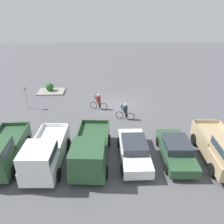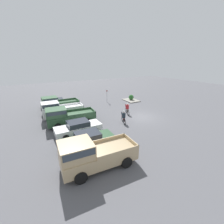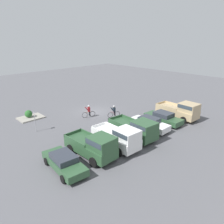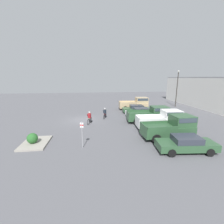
# 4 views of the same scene
# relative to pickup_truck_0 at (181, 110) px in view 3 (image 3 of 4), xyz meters

# --- Properties ---
(ground_plane) EXTENTS (80.00, 80.00, 0.00)m
(ground_plane) POSITION_rel_pickup_truck_0_xyz_m (6.19, -9.69, -1.17)
(ground_plane) COLOR #56565B
(pickup_truck_0) EXTENTS (2.51, 5.42, 2.29)m
(pickup_truck_0) POSITION_rel_pickup_truck_0_xyz_m (0.00, 0.00, 0.00)
(pickup_truck_0) COLOR tan
(pickup_truck_0) RESTS_ON ground_plane
(sedan_0) EXTENTS (2.14, 4.73, 1.37)m
(sedan_0) POSITION_rel_pickup_truck_0_xyz_m (2.77, -0.72, -0.49)
(sedan_0) COLOR #2D5133
(sedan_0) RESTS_ON ground_plane
(sedan_1) EXTENTS (1.95, 4.69, 1.41)m
(sedan_1) POSITION_rel_pickup_truck_0_xyz_m (5.57, -0.75, -0.46)
(sedan_1) COLOR white
(sedan_1) RESTS_ON ground_plane
(pickup_truck_1) EXTENTS (2.60, 5.58, 2.15)m
(pickup_truck_1) POSITION_rel_pickup_truck_0_xyz_m (8.41, -0.31, -0.06)
(pickup_truck_1) COLOR #2D5133
(pickup_truck_1) RESTS_ON ground_plane
(pickup_truck_2) EXTENTS (2.32, 5.17, 2.24)m
(pickup_truck_2) POSITION_rel_pickup_truck_0_xyz_m (11.19, -0.02, -0.03)
(pickup_truck_2) COLOR white
(pickup_truck_2) RESTS_ON ground_plane
(pickup_truck_3) EXTENTS (2.34, 5.10, 2.31)m
(pickup_truck_3) POSITION_rel_pickup_truck_0_xyz_m (13.96, -0.30, 0.02)
(pickup_truck_3) COLOR #2D5133
(pickup_truck_3) RESTS_ON ground_plane
(sedan_2) EXTENTS (2.26, 4.84, 1.32)m
(sedan_2) POSITION_rel_pickup_truck_0_xyz_m (16.77, -0.58, -0.50)
(sedan_2) COLOR #2D5133
(sedan_2) RESTS_ON ground_plane
(cyclist_0) EXTENTS (1.74, 0.64, 1.65)m
(cyclist_0) POSITION_rel_pickup_truck_0_xyz_m (8.03, -8.58, -0.38)
(cyclist_0) COLOR black
(cyclist_0) RESTS_ON ground_plane
(cyclist_1) EXTENTS (1.68, 0.63, 1.59)m
(cyclist_1) POSITION_rel_pickup_truck_0_xyz_m (5.61, -6.37, -0.40)
(cyclist_1) COLOR black
(cyclist_1) RESTS_ON ground_plane
(fire_lane_sign) EXTENTS (0.11, 0.29, 2.39)m
(fire_lane_sign) POSITION_rel_pickup_truck_0_xyz_m (15.09, -9.04, 0.27)
(fire_lane_sign) COLOR #9E9EA3
(fire_lane_sign) RESTS_ON ground_plane
(curb_island) EXTENTS (3.03, 2.25, 0.15)m
(curb_island) POSITION_rel_pickup_truck_0_xyz_m (13.70, -13.43, -1.10)
(curb_island) COLOR gray
(curb_island) RESTS_ON ground_plane
(shrub) EXTENTS (0.93, 0.93, 0.93)m
(shrub) POSITION_rel_pickup_truck_0_xyz_m (13.88, -13.57, -0.56)
(shrub) COLOR #286028
(shrub) RESTS_ON curb_island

